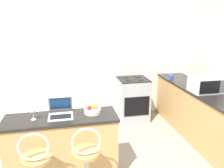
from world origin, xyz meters
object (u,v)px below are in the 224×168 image
at_px(microwave, 206,84).
at_px(stove_range, 133,99).
at_px(wine_glass_short, 33,111).
at_px(fruit_bowl, 93,110).
at_px(mug_blue, 171,77).
at_px(laptop, 61,111).
at_px(bar_stool_far, 87,168).

bearing_deg(microwave, stove_range, 130.93).
height_order(wine_glass_short, fruit_bowl, wine_glass_short).
relative_size(microwave, wine_glass_short, 3.35).
xyz_separation_m(wine_glass_short, fruit_bowl, (0.75, 0.06, -0.08)).
bearing_deg(stove_range, wine_glass_short, -137.22).
xyz_separation_m(stove_range, fruit_bowl, (-1.06, -1.61, 0.51)).
relative_size(stove_range, wine_glass_short, 6.05).
relative_size(microwave, fruit_bowl, 2.32).
bearing_deg(fruit_bowl, stove_range, 56.64).
bearing_deg(mug_blue, stove_range, 165.96).
bearing_deg(laptop, stove_range, 47.22).
relative_size(laptop, mug_blue, 3.40).
bearing_deg(mug_blue, microwave, -78.12).
distance_m(microwave, stove_range, 1.59).
relative_size(microwave, mug_blue, 5.35).
bearing_deg(stove_range, microwave, -49.07).
bearing_deg(bar_stool_far, fruit_bowl, 74.93).
bearing_deg(wine_glass_short, mug_blue, 29.90).
distance_m(bar_stool_far, stove_range, 2.47).
relative_size(stove_range, fruit_bowl, 4.18).
height_order(bar_stool_far, fruit_bowl, fruit_bowl).
distance_m(fruit_bowl, mug_blue, 2.32).
distance_m(bar_stool_far, microwave, 2.48).
relative_size(fruit_bowl, mug_blue, 2.31).
distance_m(wine_glass_short, mug_blue, 2.98).
bearing_deg(laptop, microwave, 11.34).
height_order(laptop, microwave, microwave).
bearing_deg(laptop, fruit_bowl, -2.31).
relative_size(bar_stool_far, laptop, 3.12).
bearing_deg(fruit_bowl, microwave, 14.03).
bearing_deg(bar_stool_far, mug_blue, 44.75).
xyz_separation_m(laptop, wine_glass_short, (-0.33, -0.08, 0.05)).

